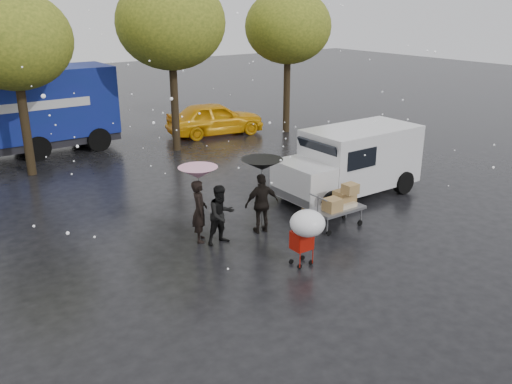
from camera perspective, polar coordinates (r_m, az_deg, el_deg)
ground at (r=14.37m, az=1.40°, el=-5.52°), size 90.00×90.00×0.00m
person_pink at (r=14.34m, az=-5.97°, el=-2.00°), size 0.65×0.74×1.70m
person_middle at (r=14.16m, az=-3.68°, el=-2.41°), size 0.80×0.64×1.60m
person_black at (r=14.81m, az=0.63°, el=-1.21°), size 1.05×0.61×1.68m
umbrella_pink at (r=13.99m, az=-6.12°, el=2.03°), size 1.03×1.03×2.06m
umbrella_black at (r=14.45m, az=0.64°, el=2.90°), size 1.13×1.13×2.10m
vendor_cart at (r=15.40m, az=8.85°, el=-1.08°), size 1.52×0.80×1.27m
shopping_cart at (r=12.82m, az=5.34°, el=-3.60°), size 0.84×0.84×1.46m
white_van at (r=17.94m, az=10.08°, el=3.29°), size 4.91×2.18×2.20m
blue_truck at (r=24.20m, az=-23.79°, el=7.58°), size 8.30×2.60×3.50m
box_ground_near at (r=16.69m, az=6.00°, el=-1.04°), size 0.67×0.60×0.50m
box_ground_far at (r=16.24m, az=6.70°, el=-1.97°), size 0.53×0.47×0.34m
yellow_taxi at (r=26.07m, az=-4.32°, el=7.73°), size 4.85×2.65×1.57m
tree_row at (r=21.72m, az=-16.21°, el=15.99°), size 21.60×4.40×7.12m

